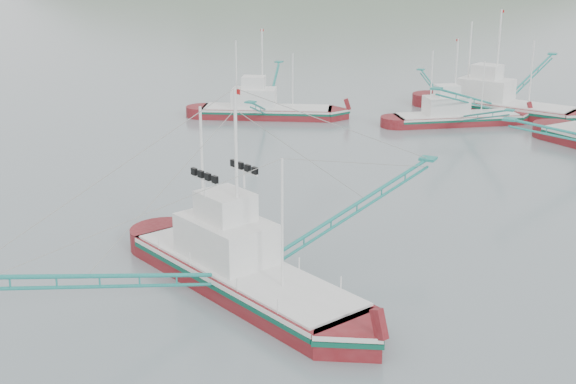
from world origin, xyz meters
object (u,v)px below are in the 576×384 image
at_px(main_boat, 242,248).
at_px(bg_boat_extra, 498,95).
at_px(bg_boat_left, 266,99).
at_px(bg_boat_far, 457,105).

xyz_separation_m(main_boat, bg_boat_extra, (1.16, 51.00, -0.38)).
bearing_deg(bg_boat_left, bg_boat_extra, 9.74).
bearing_deg(bg_boat_left, bg_boat_far, -3.86).
relative_size(bg_boat_left, bg_boat_extra, 0.81).
distance_m(bg_boat_left, bg_boat_far, 19.42).
height_order(bg_boat_left, bg_boat_far, bg_boat_left).
height_order(main_boat, bg_boat_left, main_boat).
bearing_deg(main_boat, bg_boat_far, 114.39).
xyz_separation_m(bg_boat_left, bg_boat_far, (18.44, 6.11, -0.01)).
bearing_deg(bg_boat_left, main_boat, -84.80).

